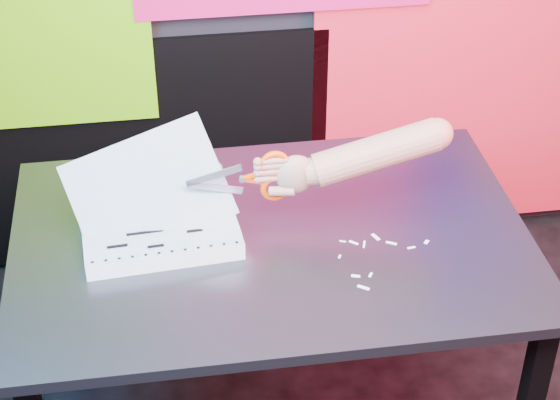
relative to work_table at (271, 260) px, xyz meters
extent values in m
cube|color=red|center=(1.07, 0.92, 0.18)|extent=(1.60, 0.02, 1.60)
cube|color=black|center=(-0.33, 0.92, -0.22)|extent=(1.30, 0.02, 0.85)
cube|color=black|center=(-0.59, 0.37, -0.31)|extent=(0.05, 0.05, 0.72)
cube|color=black|center=(0.59, 0.37, -0.31)|extent=(0.05, 0.05, 0.72)
cube|color=#312F37|center=(0.00, 0.00, 0.07)|extent=(1.30, 0.87, 0.03)
cube|color=white|center=(-0.27, 0.04, 0.10)|extent=(0.40, 0.31, 0.04)
cube|color=white|center=(-0.27, 0.04, 0.13)|extent=(0.40, 0.31, 0.00)
cube|color=white|center=(-0.27, 0.04, 0.13)|extent=(0.40, 0.29, 0.12)
cube|color=white|center=(-0.28, 0.05, 0.16)|extent=(0.42, 0.28, 0.20)
cube|color=white|center=(-0.29, 0.07, 0.20)|extent=(0.44, 0.25, 0.28)
cylinder|color=black|center=(-0.44, -0.10, 0.13)|extent=(0.01, 0.01, 0.00)
cylinder|color=black|center=(-0.41, -0.10, 0.13)|extent=(0.01, 0.01, 0.00)
cylinder|color=black|center=(-0.37, -0.10, 0.13)|extent=(0.01, 0.01, 0.00)
cylinder|color=black|center=(-0.34, -0.10, 0.13)|extent=(0.01, 0.01, 0.00)
cylinder|color=black|center=(-0.31, -0.09, 0.13)|extent=(0.01, 0.01, 0.00)
cylinder|color=black|center=(-0.28, -0.09, 0.13)|extent=(0.01, 0.01, 0.00)
cylinder|color=black|center=(-0.25, -0.09, 0.13)|extent=(0.01, 0.01, 0.00)
cylinder|color=black|center=(-0.22, -0.09, 0.13)|extent=(0.01, 0.01, 0.00)
cylinder|color=black|center=(-0.19, -0.08, 0.13)|extent=(0.01, 0.01, 0.00)
cylinder|color=black|center=(-0.16, -0.08, 0.13)|extent=(0.01, 0.01, 0.00)
cylinder|color=black|center=(-0.12, -0.08, 0.13)|extent=(0.01, 0.01, 0.00)
cylinder|color=black|center=(-0.09, -0.08, 0.13)|extent=(0.01, 0.01, 0.00)
cylinder|color=black|center=(-0.46, 0.15, 0.13)|extent=(0.01, 0.01, 0.00)
cylinder|color=black|center=(-0.42, 0.15, 0.13)|extent=(0.01, 0.01, 0.00)
cylinder|color=black|center=(-0.39, 0.16, 0.13)|extent=(0.01, 0.01, 0.00)
cylinder|color=black|center=(-0.36, 0.16, 0.13)|extent=(0.01, 0.01, 0.00)
cylinder|color=black|center=(-0.33, 0.16, 0.13)|extent=(0.01, 0.01, 0.00)
cylinder|color=black|center=(-0.30, 0.16, 0.13)|extent=(0.01, 0.01, 0.00)
cylinder|color=black|center=(-0.27, 0.17, 0.13)|extent=(0.01, 0.01, 0.00)
cylinder|color=black|center=(-0.24, 0.17, 0.13)|extent=(0.01, 0.01, 0.00)
cylinder|color=black|center=(-0.21, 0.17, 0.13)|extent=(0.01, 0.01, 0.00)
cylinder|color=black|center=(-0.18, 0.17, 0.13)|extent=(0.01, 0.01, 0.00)
cylinder|color=black|center=(-0.14, 0.18, 0.13)|extent=(0.01, 0.01, 0.00)
cylinder|color=black|center=(-0.11, 0.18, 0.13)|extent=(0.01, 0.01, 0.00)
cube|color=black|center=(-0.37, 0.08, 0.13)|extent=(0.07, 0.02, 0.00)
cube|color=black|center=(-0.26, 0.07, 0.13)|extent=(0.05, 0.01, 0.00)
cube|color=black|center=(-0.31, -0.01, 0.13)|extent=(0.09, 0.02, 0.00)
cube|color=black|center=(-0.19, -0.02, 0.13)|extent=(0.04, 0.01, 0.00)
cube|color=black|center=(-0.38, -0.05, 0.13)|extent=(0.05, 0.01, 0.00)
cube|color=black|center=(-0.23, 0.12, 0.13)|extent=(0.06, 0.02, 0.00)
cube|color=black|center=(-0.29, -0.06, 0.13)|extent=(0.04, 0.01, 0.00)
cube|color=silver|center=(-0.13, 0.04, 0.25)|extent=(0.14, 0.01, 0.05)
cube|color=silver|center=(-0.13, 0.04, 0.21)|extent=(0.14, 0.01, 0.05)
cylinder|color=silver|center=(-0.06, 0.04, 0.23)|extent=(0.01, 0.01, 0.01)
cube|color=#E83A06|center=(-0.04, 0.04, 0.22)|extent=(0.05, 0.01, 0.02)
cube|color=#E83A06|center=(-0.04, 0.04, 0.24)|extent=(0.05, 0.01, 0.02)
torus|color=#E83A06|center=(0.02, 0.04, 0.26)|extent=(0.07, 0.02, 0.07)
torus|color=#E83A06|center=(0.02, 0.04, 0.19)|extent=(0.07, 0.02, 0.07)
ellipsoid|color=#A77059|center=(0.07, 0.05, 0.23)|extent=(0.10, 0.06, 0.11)
cylinder|color=#A77059|center=(0.02, 0.04, 0.22)|extent=(0.08, 0.02, 0.02)
cylinder|color=#A77059|center=(0.02, 0.04, 0.24)|extent=(0.07, 0.02, 0.02)
cylinder|color=#A77059|center=(0.02, 0.04, 0.26)|extent=(0.07, 0.02, 0.02)
cylinder|color=#A77059|center=(0.02, 0.04, 0.27)|extent=(0.06, 0.02, 0.02)
cylinder|color=#A77059|center=(0.03, 0.03, 0.19)|extent=(0.07, 0.04, 0.03)
cylinder|color=#A77059|center=(0.12, 0.05, 0.23)|extent=(0.06, 0.07, 0.07)
cylinder|color=#A77059|center=(0.27, 0.05, 0.27)|extent=(0.33, 0.09, 0.16)
sphere|color=#A77059|center=(0.42, 0.05, 0.31)|extent=(0.08, 0.08, 0.08)
cube|color=silver|center=(0.15, -0.11, 0.08)|extent=(0.01, 0.01, 0.00)
cube|color=silver|center=(0.17, -0.05, 0.08)|extent=(0.02, 0.01, 0.00)
cube|color=silver|center=(0.19, -0.23, 0.08)|extent=(0.03, 0.02, 0.00)
cube|color=silver|center=(0.21, -0.19, 0.08)|extent=(0.01, 0.02, 0.00)
cube|color=silver|center=(0.18, -0.19, 0.08)|extent=(0.02, 0.01, 0.00)
cube|color=silver|center=(0.20, -0.06, 0.08)|extent=(0.02, 0.02, 0.00)
cube|color=silver|center=(0.22, -0.07, 0.08)|extent=(0.01, 0.03, 0.00)
cube|color=silver|center=(0.34, -0.10, 0.08)|extent=(0.02, 0.01, 0.00)
cube|color=silver|center=(0.26, -0.05, 0.08)|extent=(0.02, 0.03, 0.00)
cube|color=silver|center=(0.29, -0.08, 0.08)|extent=(0.03, 0.02, 0.00)
cube|color=silver|center=(0.38, -0.09, 0.08)|extent=(0.02, 0.02, 0.00)
camera|label=1|loc=(-0.25, -1.85, 1.50)|focal=60.00mm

